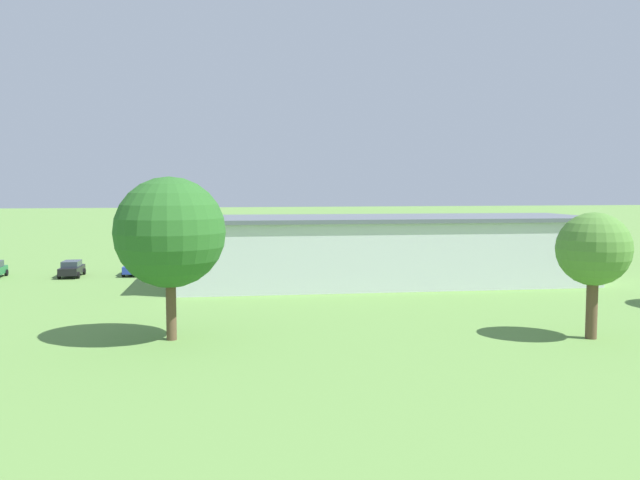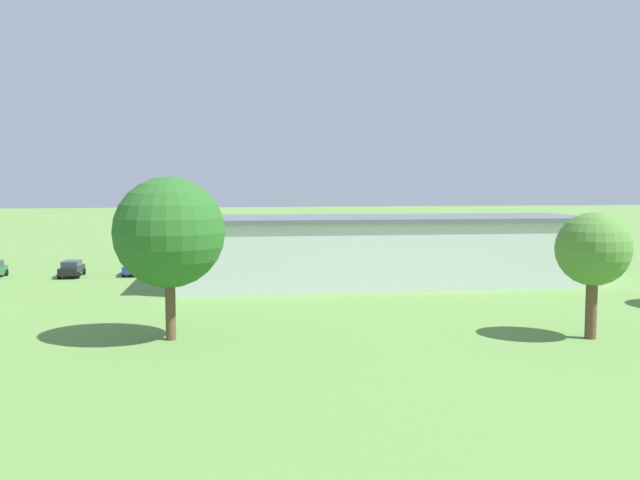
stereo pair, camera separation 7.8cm
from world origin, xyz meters
The scene contains 9 objects.
ground_plane centered at (0.00, 0.00, 0.00)m, with size 400.00×400.00×0.00m, color #608C42.
hangar centered at (-3.88, 31.32, 3.04)m, with size 37.67×13.27×6.07m.
biplane centered at (0.07, 5.66, 3.14)m, with size 7.20×7.41×3.78m.
car_blue centered at (18.91, 21.45, 0.81)m, with size 2.29×4.79×1.54m.
car_black centered at (24.87, 21.90, 0.82)m, with size 2.06×4.29×1.56m.
person_by_parked_cars centered at (-22.75, 14.80, 0.86)m, with size 0.45×0.45×1.72m.
person_walking_on_apron centered at (-22.95, 21.30, 0.86)m, with size 0.53×0.53×1.72m.
tree_at_field_edge centered at (14.20, 50.71, 6.14)m, with size 6.28×6.28×9.31m.
tree_by_windsock centered at (-9.57, 54.77, 5.12)m, with size 4.20×4.20×7.29m.
Camera 2 is at (12.44, 88.46, 8.70)m, focal length 36.73 mm.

